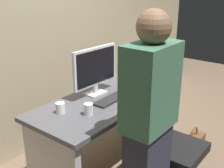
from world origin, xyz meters
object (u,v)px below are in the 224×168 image
Objects in this scene: desk at (108,120)px; mouse at (132,88)px; cup_by_monitor at (60,108)px; office_chair at (169,150)px; handbag at (192,148)px; book_stack at (132,78)px; monitor at (95,68)px; cup_near_keyboard at (88,109)px; person_at_desk at (149,128)px; cell_phone at (148,86)px; keyboard at (112,99)px.

mouse reaches higher than desk.
mouse is at bearing -9.00° from desk.
office_chair is at bearing -54.45° from cup_by_monitor.
cup_by_monitor is at bearing 147.65° from handbag.
cup_by_monitor is 0.98m from book_stack.
handbag is at bearing -50.03° from monitor.
office_chair is 10.43× the size of cup_by_monitor.
cup_near_keyboard is at bearing -165.28° from desk.
cell_phone is at bearing 31.20° from person_at_desk.
monitor is 1.43× the size of handbag.
cup_by_monitor reaches higher than cell_phone.
cup_near_keyboard is at bearing -146.38° from monitor.
person_at_desk is 16.69× the size of cup_near_keyboard.
keyboard is 4.38× the size of cup_near_keyboard.
handbag is (0.65, -0.56, -0.63)m from keyboard.
mouse is at bearing -11.12° from cup_by_monitor.
desk is 0.51m from monitor.
cup_near_keyboard is 1.33m from handbag.
cup_by_monitor is at bearing -174.70° from monitor.
desk is 0.47m from cup_near_keyboard.
person_at_desk is at bearing -120.07° from desk.
keyboard is 0.51m from book_stack.
book_stack reaches higher than keyboard.
book_stack reaches higher than handbag.
office_chair is at bearing -117.98° from cell_phone.
cell_phone is 0.38× the size of handbag.
monitor reaches higher than book_stack.
monitor is 2.43× the size of book_stack.
keyboard is 1.14× the size of handbag.
cup_near_keyboard is (-0.38, -0.25, -0.21)m from monitor.
cup_near_keyboard is at bearing -168.01° from cell_phone.
keyboard is 0.32m from mouse.
cup_near_keyboard is 0.68× the size of cell_phone.
office_chair reaches higher than desk.
book_stack is at bearing 108.89° from cell_phone.
cup_near_keyboard is (-0.37, -0.04, 0.04)m from keyboard.
book_stack is at bearing -10.45° from monitor.
office_chair is 9.57× the size of cup_near_keyboard.
person_at_desk reaches higher than mouse.
cup_near_keyboard is at bearing -60.18° from cup_by_monitor.
cup_by_monitor is at bearing -179.32° from cell_phone.
cell_phone is at bearing -2.44° from cup_near_keyboard.
cup_near_keyboard is 0.44× the size of book_stack.
office_chair reaches higher than keyboard.
office_chair reaches higher than handbag.
keyboard reaches higher than desk.
person_at_desk is 0.79m from cup_by_monitor.
handbag is at bearing -32.35° from cup_by_monitor.
handbag is (1.14, -0.72, -0.67)m from cup_by_monitor.
person_at_desk is 1.26m from handbag.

